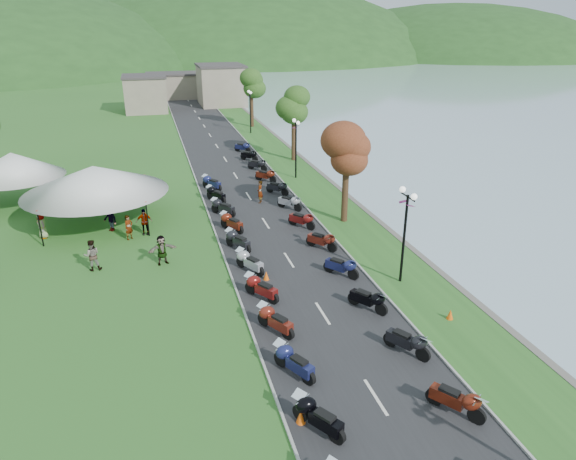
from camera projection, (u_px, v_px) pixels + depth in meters
road at (236, 176)px, 45.54m from camera, size 7.00×120.00×0.02m
hills_backdrop at (161, 58)px, 188.45m from camera, size 360.00×120.00×76.00m
far_building at (176, 88)px, 84.30m from camera, size 18.00×16.00×5.00m
moto_row_left at (268, 304)px, 23.82m from camera, size 2.60×42.10×1.10m
moto_row_right at (311, 230)px, 32.35m from camera, size 2.60×49.55×1.10m
vendor_tent_main at (97, 195)px, 34.13m from camera, size 6.27×6.27×4.00m
vendor_tent_side at (16, 179)px, 37.52m from camera, size 4.66×4.66×4.00m
tree_lakeside at (346, 166)px, 33.81m from camera, size 2.79×2.79×7.74m
pedestrian_a at (130, 239)px, 32.33m from camera, size 0.72×0.71×1.60m
pedestrian_b at (94, 270)px, 28.35m from camera, size 0.90×0.54×1.78m
pedestrian_c at (112, 231)px, 33.62m from camera, size 1.11×1.18×1.78m
traffic_cone_near at (301, 416)px, 17.46m from camera, size 0.35×0.35×0.55m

